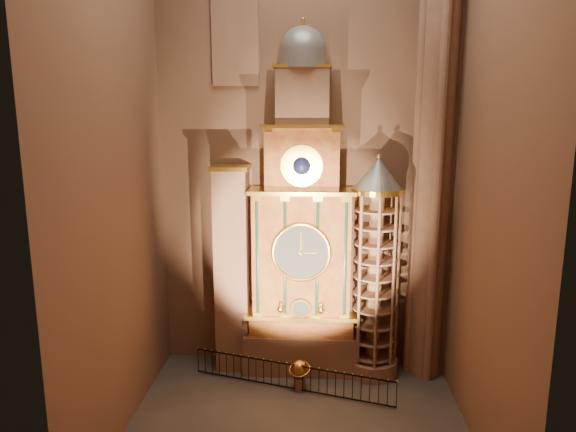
# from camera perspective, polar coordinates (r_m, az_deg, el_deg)

# --- Properties ---
(floor) EXTENTS (14.00, 14.00, 0.00)m
(floor) POSITION_cam_1_polar(r_m,az_deg,el_deg) (22.75, 1.02, -22.32)
(floor) COLOR #383330
(floor) RESTS_ON ground
(wall_back) EXTENTS (22.00, 0.00, 22.00)m
(wall_back) POSITION_cam_1_polar(r_m,az_deg,el_deg) (25.02, 1.68, 7.60)
(wall_back) COLOR brown
(wall_back) RESTS_ON floor
(wall_left) EXTENTS (0.00, 22.00, 22.00)m
(wall_left) POSITION_cam_1_polar(r_m,az_deg,el_deg) (20.54, -18.91, 6.23)
(wall_left) COLOR brown
(wall_left) RESTS_ON floor
(wall_right) EXTENTS (0.00, 22.00, 22.00)m
(wall_right) POSITION_cam_1_polar(r_m,az_deg,el_deg) (20.02, 21.69, 5.93)
(wall_right) COLOR brown
(wall_right) RESTS_ON floor
(astronomical_clock) EXTENTS (5.60, 2.41, 16.70)m
(astronomical_clock) POSITION_cam_1_polar(r_m,az_deg,el_deg) (24.64, 1.55, -2.63)
(astronomical_clock) COLOR #8C634C
(astronomical_clock) RESTS_ON floor
(portrait_tower) EXTENTS (1.80, 1.60, 10.20)m
(portrait_tower) POSITION_cam_1_polar(r_m,az_deg,el_deg) (25.40, -6.20, -5.85)
(portrait_tower) COLOR #8C634C
(portrait_tower) RESTS_ON floor
(stair_turret) EXTENTS (2.50, 2.50, 10.80)m
(stair_turret) POSITION_cam_1_polar(r_m,az_deg,el_deg) (24.91, 9.63, -6.00)
(stair_turret) COLOR #8C634C
(stair_turret) RESTS_ON floor
(gothic_pier) EXTENTS (2.04, 2.04, 22.00)m
(gothic_pier) POSITION_cam_1_polar(r_m,az_deg,el_deg) (24.60, 16.07, 7.12)
(gothic_pier) COLOR #8C634C
(gothic_pier) RESTS_ON floor
(stained_glass_window) EXTENTS (2.20, 0.14, 5.20)m
(stained_glass_window) POSITION_cam_1_polar(r_m,az_deg,el_deg) (25.49, -5.93, 20.02)
(stained_glass_window) COLOR navy
(stained_glass_window) RESTS_ON wall_back
(celestial_globe) EXTENTS (1.25, 1.22, 1.43)m
(celestial_globe) POSITION_cam_1_polar(r_m,az_deg,el_deg) (24.81, 1.30, -16.96)
(celestial_globe) COLOR #8C634C
(celestial_globe) RESTS_ON floor
(iron_railing) EXTENTS (9.31, 2.72, 1.24)m
(iron_railing) POSITION_cam_1_polar(r_m,az_deg,el_deg) (24.83, 0.31, -17.43)
(iron_railing) COLOR black
(iron_railing) RESTS_ON floor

